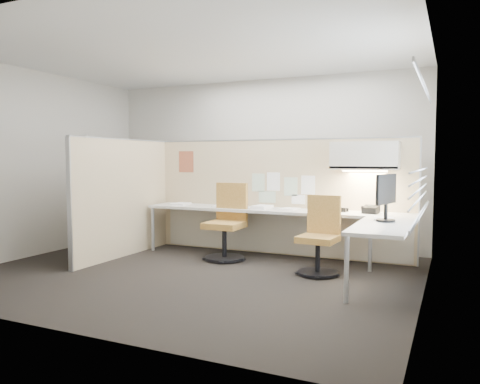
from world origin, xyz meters
The scene contains 28 objects.
floor centered at (0.00, 0.00, -0.01)m, with size 5.50×4.50×0.01m, color black.
ceiling centered at (0.00, 0.00, 2.80)m, with size 5.50×4.50×0.01m, color white.
wall_back centered at (0.00, 2.25, 1.40)m, with size 5.50×0.02×2.80m, color beige.
wall_front centered at (0.00, -2.25, 1.40)m, with size 5.50×0.02×2.80m, color beige.
wall_left centered at (-2.75, 0.00, 1.40)m, with size 0.02×4.50×2.80m, color beige.
wall_right centered at (2.75, 0.00, 1.40)m, with size 0.02×4.50×2.80m, color beige.
window_pane centered at (2.73, 0.00, 1.55)m, with size 0.01×2.80×1.30m, color #A5B5C0.
partition_back centered at (0.55, 1.60, 0.88)m, with size 4.10×0.06×1.75m, color tan.
partition_left centered at (-1.50, 0.50, 0.88)m, with size 0.06×2.20×1.75m, color tan.
desk centered at (0.93, 1.13, 0.60)m, with size 4.00×2.07×0.73m.
overhead_bin centered at (1.90, 1.39, 1.51)m, with size 0.90×0.36×0.38m, color beige.
task_light_strip centered at (1.90, 1.39, 1.30)m, with size 0.60×0.06×0.02m, color #FFEABF.
pinned_papers centered at (0.63, 1.57, 1.03)m, with size 1.01×0.00×0.47m.
poster centered at (-1.05, 1.57, 1.42)m, with size 0.28×0.00×0.35m, color #DF4E1C.
chair_left centered at (0.02, 0.93, 0.51)m, with size 0.58×0.58×1.10m.
chair_right centered at (1.48, 0.63, 0.46)m, with size 0.52×0.53×0.98m.
monitor centered at (2.30, 0.51, 1.05)m, with size 0.22×0.52×0.55m.
phone centered at (2.00, 1.29, 0.78)m, with size 0.24×0.22×0.12m.
stapler centered at (1.62, 1.37, 0.76)m, with size 0.14×0.04×0.05m, color black.
tape_dispenser centered at (1.62, 1.31, 0.76)m, with size 0.10×0.06×0.06m, color black.
coat_hook centered at (-1.58, -0.33, 1.41)m, with size 0.18×0.48×1.44m.
paper_stack_0 centered at (-0.97, 1.27, 0.74)m, with size 0.23×0.30×0.03m, color white.
paper_stack_1 centered at (-0.22, 1.24, 0.74)m, with size 0.23×0.30×0.02m, color white.
paper_stack_2 centered at (0.44, 1.25, 0.75)m, with size 0.23×0.30×0.05m, color white.
paper_stack_3 centered at (0.84, 1.35, 0.74)m, with size 0.23×0.30×0.01m, color white.
paper_stack_4 centered at (1.43, 1.25, 0.74)m, with size 0.23×0.30×0.03m, color white.
paper_stack_5 centered at (2.25, 0.71, 0.74)m, with size 0.23×0.30×0.02m, color white.
paper_stack_6 centered at (0.34, 1.31, 0.74)m, with size 0.23×0.30×0.02m, color white.
Camera 1 is at (3.01, -5.15, 1.46)m, focal length 35.00 mm.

